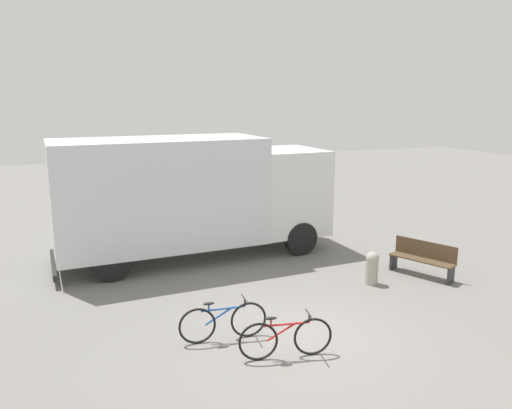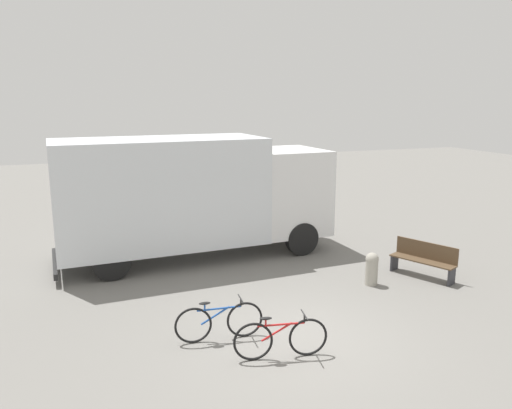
{
  "view_description": "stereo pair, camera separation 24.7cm",
  "coord_description": "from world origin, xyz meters",
  "px_view_note": "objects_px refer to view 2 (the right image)",
  "views": [
    {
      "loc": [
        -4.0,
        -7.97,
        4.51
      ],
      "look_at": [
        0.61,
        3.79,
        1.82
      ],
      "focal_mm": 35.0,
      "sensor_mm": 36.0,
      "label": 1
    },
    {
      "loc": [
        -3.77,
        -8.05,
        4.51
      ],
      "look_at": [
        0.61,
        3.79,
        1.82
      ],
      "focal_mm": 35.0,
      "sensor_mm": 36.0,
      "label": 2
    }
  ],
  "objects_px": {
    "bicycle_middle": "(281,338)",
    "bicycle_near": "(219,321)",
    "park_bench": "(424,258)",
    "bollard_near_bench": "(372,267)",
    "delivery_truck": "(192,193)"
  },
  "relations": [
    {
      "from": "bicycle_middle",
      "to": "bicycle_near",
      "type": "bearing_deg",
      "value": 139.16
    },
    {
      "from": "bicycle_near",
      "to": "bicycle_middle",
      "type": "relative_size",
      "value": 1.01
    },
    {
      "from": "park_bench",
      "to": "bollard_near_bench",
      "type": "distance_m",
      "value": 1.58
    },
    {
      "from": "delivery_truck",
      "to": "park_bench",
      "type": "bearing_deg",
      "value": -38.23
    },
    {
      "from": "park_bench",
      "to": "bicycle_middle",
      "type": "height_order",
      "value": "park_bench"
    },
    {
      "from": "park_bench",
      "to": "bollard_near_bench",
      "type": "xyz_separation_m",
      "value": [
        -1.58,
        -0.03,
        -0.04
      ]
    },
    {
      "from": "bicycle_middle",
      "to": "bollard_near_bench",
      "type": "distance_m",
      "value": 4.31
    },
    {
      "from": "delivery_truck",
      "to": "bollard_near_bench",
      "type": "xyz_separation_m",
      "value": [
        3.58,
        -3.77,
        -1.44
      ]
    },
    {
      "from": "bicycle_near",
      "to": "bollard_near_bench",
      "type": "bearing_deg",
      "value": 24.03
    },
    {
      "from": "delivery_truck",
      "to": "bicycle_near",
      "type": "height_order",
      "value": "delivery_truck"
    },
    {
      "from": "delivery_truck",
      "to": "bollard_near_bench",
      "type": "bearing_deg",
      "value": -48.78
    },
    {
      "from": "bicycle_near",
      "to": "bicycle_middle",
      "type": "xyz_separation_m",
      "value": [
        0.83,
        -1.03,
        0.0
      ]
    },
    {
      "from": "park_bench",
      "to": "delivery_truck",
      "type": "bearing_deg",
      "value": 29.94
    },
    {
      "from": "bicycle_middle",
      "to": "delivery_truck",
      "type": "bearing_deg",
      "value": 101.09
    },
    {
      "from": "delivery_truck",
      "to": "bicycle_near",
      "type": "bearing_deg",
      "value": -100.42
    }
  ]
}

